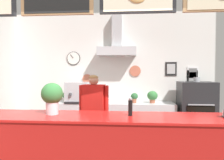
{
  "coord_description": "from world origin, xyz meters",
  "views": [
    {
      "loc": [
        0.48,
        -3.13,
        1.62
      ],
      "look_at": [
        0.16,
        0.74,
        1.48
      ],
      "focal_mm": 35.03,
      "sensor_mm": 36.0,
      "label": 1
    }
  ],
  "objects_px": {
    "basil_vase": "(52,97)",
    "potted_rosemary": "(134,97)",
    "pizza_oven": "(196,113)",
    "shop_worker": "(94,114)",
    "espresso_machine": "(78,92)",
    "potted_oregano": "(152,96)",
    "potted_sage": "(66,96)",
    "pepper_grinder": "(130,107)",
    "potted_basil": "(96,96)"
  },
  "relations": [
    {
      "from": "pizza_oven",
      "to": "basil_vase",
      "type": "height_order",
      "value": "pizza_oven"
    },
    {
      "from": "shop_worker",
      "to": "basil_vase",
      "type": "bearing_deg",
      "value": 77.92
    },
    {
      "from": "espresso_machine",
      "to": "basil_vase",
      "type": "bearing_deg",
      "value": -85.61
    },
    {
      "from": "potted_oregano",
      "to": "potted_sage",
      "type": "bearing_deg",
      "value": 178.82
    },
    {
      "from": "pizza_oven",
      "to": "pepper_grinder",
      "type": "xyz_separation_m",
      "value": [
        -1.46,
        -2.04,
        0.46
      ]
    },
    {
      "from": "shop_worker",
      "to": "potted_rosemary",
      "type": "bearing_deg",
      "value": -118.26
    },
    {
      "from": "potted_sage",
      "to": "pepper_grinder",
      "type": "bearing_deg",
      "value": -54.84
    },
    {
      "from": "pizza_oven",
      "to": "potted_rosemary",
      "type": "xyz_separation_m",
      "value": [
        -1.36,
        0.1,
        0.34
      ]
    },
    {
      "from": "pizza_oven",
      "to": "shop_worker",
      "type": "xyz_separation_m",
      "value": [
        -2.14,
        -0.95,
        0.14
      ]
    },
    {
      "from": "potted_basil",
      "to": "shop_worker",
      "type": "bearing_deg",
      "value": -83.62
    },
    {
      "from": "shop_worker",
      "to": "potted_basil",
      "type": "bearing_deg",
      "value": -75.42
    },
    {
      "from": "potted_basil",
      "to": "basil_vase",
      "type": "height_order",
      "value": "basil_vase"
    },
    {
      "from": "pepper_grinder",
      "to": "potted_rosemary",
      "type": "bearing_deg",
      "value": 87.42
    },
    {
      "from": "pizza_oven",
      "to": "potted_basil",
      "type": "xyz_separation_m",
      "value": [
        -2.26,
        0.15,
        0.35
      ]
    },
    {
      "from": "pizza_oven",
      "to": "basil_vase",
      "type": "bearing_deg",
      "value": -141.33
    },
    {
      "from": "shop_worker",
      "to": "espresso_machine",
      "type": "bearing_deg",
      "value": -53.75
    },
    {
      "from": "shop_worker",
      "to": "basil_vase",
      "type": "distance_m",
      "value": 1.23
    },
    {
      "from": "shop_worker",
      "to": "potted_oregano",
      "type": "distance_m",
      "value": 1.61
    },
    {
      "from": "pizza_oven",
      "to": "potted_oregano",
      "type": "height_order",
      "value": "pizza_oven"
    },
    {
      "from": "potted_basil",
      "to": "potted_oregano",
      "type": "distance_m",
      "value": 1.31
    },
    {
      "from": "pizza_oven",
      "to": "potted_basil",
      "type": "bearing_deg",
      "value": 176.18
    },
    {
      "from": "basil_vase",
      "to": "potted_rosemary",
      "type": "bearing_deg",
      "value": 61.11
    },
    {
      "from": "shop_worker",
      "to": "potted_rosemary",
      "type": "distance_m",
      "value": 1.32
    },
    {
      "from": "espresso_machine",
      "to": "potted_basil",
      "type": "height_order",
      "value": "espresso_machine"
    },
    {
      "from": "pizza_oven",
      "to": "potted_rosemary",
      "type": "bearing_deg",
      "value": 175.97
    },
    {
      "from": "potted_oregano",
      "to": "basil_vase",
      "type": "relative_size",
      "value": 0.64
    },
    {
      "from": "basil_vase",
      "to": "potted_basil",
      "type": "bearing_deg",
      "value": 82.81
    },
    {
      "from": "potted_sage",
      "to": "basil_vase",
      "type": "xyz_separation_m",
      "value": [
        0.47,
        -2.19,
        0.24
      ]
    },
    {
      "from": "potted_basil",
      "to": "basil_vase",
      "type": "relative_size",
      "value": 0.58
    },
    {
      "from": "basil_vase",
      "to": "pizza_oven",
      "type": "bearing_deg",
      "value": 38.67
    },
    {
      "from": "pizza_oven",
      "to": "potted_rosemary",
      "type": "relative_size",
      "value": 6.54
    },
    {
      "from": "pizza_oven",
      "to": "potted_oregano",
      "type": "bearing_deg",
      "value": 173.07
    },
    {
      "from": "pizza_oven",
      "to": "potted_rosemary",
      "type": "height_order",
      "value": "pizza_oven"
    },
    {
      "from": "shop_worker",
      "to": "espresso_machine",
      "type": "height_order",
      "value": "shop_worker"
    },
    {
      "from": "shop_worker",
      "to": "potted_sage",
      "type": "bearing_deg",
      "value": -43.77
    },
    {
      "from": "pizza_oven",
      "to": "espresso_machine",
      "type": "bearing_deg",
      "value": 177.82
    },
    {
      "from": "pizza_oven",
      "to": "shop_worker",
      "type": "height_order",
      "value": "shop_worker"
    },
    {
      "from": "shop_worker",
      "to": "potted_basil",
      "type": "xyz_separation_m",
      "value": [
        -0.12,
        1.1,
        0.21
      ]
    },
    {
      "from": "shop_worker",
      "to": "potted_oregano",
      "type": "xyz_separation_m",
      "value": [
        1.19,
        1.07,
        0.22
      ]
    },
    {
      "from": "espresso_machine",
      "to": "potted_oregano",
      "type": "distance_m",
      "value": 1.75
    },
    {
      "from": "potted_basil",
      "to": "potted_oregano",
      "type": "bearing_deg",
      "value": -1.53
    },
    {
      "from": "potted_rosemary",
      "to": "potted_sage",
      "type": "distance_m",
      "value": 1.65
    },
    {
      "from": "espresso_machine",
      "to": "potted_oregano",
      "type": "bearing_deg",
      "value": 0.42
    },
    {
      "from": "espresso_machine",
      "to": "potted_basil",
      "type": "relative_size",
      "value": 2.12
    },
    {
      "from": "shop_worker",
      "to": "potted_basil",
      "type": "distance_m",
      "value": 1.13
    },
    {
      "from": "potted_sage",
      "to": "basil_vase",
      "type": "relative_size",
      "value": 0.54
    },
    {
      "from": "potted_oregano",
      "to": "pepper_grinder",
      "type": "distance_m",
      "value": 2.22
    },
    {
      "from": "potted_sage",
      "to": "pizza_oven",
      "type": "bearing_deg",
      "value": -3.01
    },
    {
      "from": "potted_oregano",
      "to": "basil_vase",
      "type": "xyz_separation_m",
      "value": [
        -1.59,
        -2.15,
        0.22
      ]
    },
    {
      "from": "potted_basil",
      "to": "potted_oregano",
      "type": "height_order",
      "value": "potted_oregano"
    }
  ]
}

